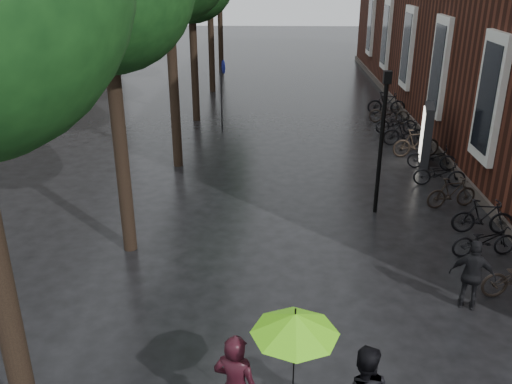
{
  "coord_description": "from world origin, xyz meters",
  "views": [
    {
      "loc": [
        -0.67,
        -4.63,
        6.43
      ],
      "look_at": [
        -1.01,
        6.64,
        1.7
      ],
      "focal_mm": 38.0,
      "sensor_mm": 36.0,
      "label": 1
    }
  ],
  "objects_px": {
    "pedestrian_walking": "(472,275)",
    "lamp_post": "(382,130)",
    "parked_bicycles": "(424,154)",
    "ad_lightbox": "(426,135)"
  },
  "relations": [
    {
      "from": "parked_bicycles",
      "to": "lamp_post",
      "type": "bearing_deg",
      "value": -121.39
    },
    {
      "from": "pedestrian_walking",
      "to": "ad_lightbox",
      "type": "distance_m",
      "value": 8.84
    },
    {
      "from": "ad_lightbox",
      "to": "lamp_post",
      "type": "height_order",
      "value": "lamp_post"
    },
    {
      "from": "parked_bicycles",
      "to": "ad_lightbox",
      "type": "relative_size",
      "value": 7.63
    },
    {
      "from": "lamp_post",
      "to": "pedestrian_walking",
      "type": "bearing_deg",
      "value": -76.84
    },
    {
      "from": "ad_lightbox",
      "to": "parked_bicycles",
      "type": "bearing_deg",
      "value": -91.94
    },
    {
      "from": "parked_bicycles",
      "to": "lamp_post",
      "type": "distance_m",
      "value": 4.79
    },
    {
      "from": "parked_bicycles",
      "to": "lamp_post",
      "type": "relative_size",
      "value": 3.99
    },
    {
      "from": "pedestrian_walking",
      "to": "lamp_post",
      "type": "bearing_deg",
      "value": -56.83
    },
    {
      "from": "parked_bicycles",
      "to": "lamp_post",
      "type": "height_order",
      "value": "lamp_post"
    }
  ]
}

